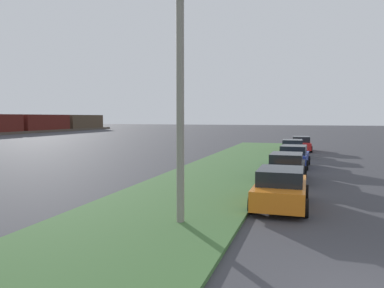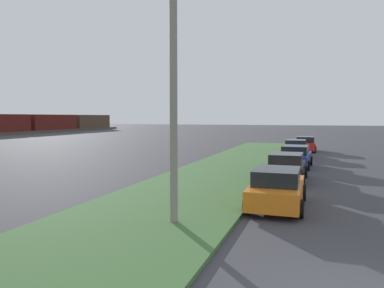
{
  "view_description": "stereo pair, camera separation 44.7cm",
  "coord_description": "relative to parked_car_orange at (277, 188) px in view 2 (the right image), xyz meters",
  "views": [
    {
      "loc": [
        -7.11,
        1.39,
        3.38
      ],
      "look_at": [
        13.06,
        7.69,
        1.84
      ],
      "focal_mm": 34.74,
      "sensor_mm": 36.0,
      "label": 1
    },
    {
      "loc": [
        -6.97,
        0.97,
        3.38
      ],
      "look_at": [
        13.06,
        7.69,
        1.84
      ],
      "focal_mm": 34.74,
      "sensor_mm": 36.0,
      "label": 2
    }
  ],
  "objects": [
    {
      "name": "grass_median",
      "position": [
        2.93,
        3.98,
        -0.66
      ],
      "size": [
        60.0,
        6.0,
        0.12
      ],
      "primitive_type": "cube",
      "color": "#3D6633",
      "rests_on": "ground"
    },
    {
      "name": "parked_car_orange",
      "position": [
        0.0,
        0.0,
        0.0
      ],
      "size": [
        4.3,
        2.03,
        1.47
      ],
      "rotation": [
        0.0,
        0.0,
        0.0
      ],
      "color": "orange",
      "rests_on": "ground"
    },
    {
      "name": "parked_car_black",
      "position": [
        6.04,
        0.11,
        0.0
      ],
      "size": [
        4.33,
        2.07,
        1.47
      ],
      "rotation": [
        0.0,
        0.0,
        -0.01
      ],
      "color": "black",
      "rests_on": "ground"
    },
    {
      "name": "parked_car_blue",
      "position": [
        11.68,
        -0.05,
        0.0
      ],
      "size": [
        4.38,
        2.17,
        1.47
      ],
      "rotation": [
        0.0,
        0.0,
        -0.05
      ],
      "color": "#23389E",
      "rests_on": "ground"
    },
    {
      "name": "parked_car_silver",
      "position": [
        18.32,
        0.29,
        0.0
      ],
      "size": [
        4.35,
        2.12,
        1.47
      ],
      "rotation": [
        0.0,
        0.0,
        0.03
      ],
      "color": "#B2B5BA",
      "rests_on": "ground"
    },
    {
      "name": "parked_car_red",
      "position": [
        23.96,
        -0.32,
        0.0
      ],
      "size": [
        4.36,
        2.14,
        1.47
      ],
      "rotation": [
        0.0,
        0.0,
        0.03
      ],
      "color": "red",
      "rests_on": "ground"
    },
    {
      "name": "streetlight",
      "position": [
        -3.33,
        2.47,
        3.67
      ],
      "size": [
        0.94,
        2.84,
        7.5
      ],
      "color": "gray",
      "rests_on": "ground"
    }
  ]
}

